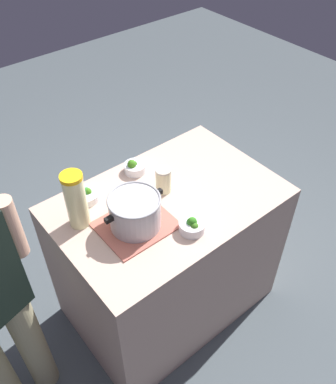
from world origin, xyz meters
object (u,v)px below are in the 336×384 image
Objects in this scene: broccoli_bowl_front at (135,167)px; broccoli_bowl_center at (192,225)px; broccoli_bowl_back at (86,195)px; cooking_pot at (135,211)px; lemonade_pitcher at (76,200)px; mason_jar at (163,180)px.

broccoli_bowl_center is (0.05, 0.53, 0.00)m from broccoli_bowl_front.
cooking_pot is at bearing 105.47° from broccoli_bowl_back.
broccoli_bowl_front is 0.96× the size of broccoli_bowl_center.
broccoli_bowl_front is 0.89× the size of broccoli_bowl_back.
lemonade_pitcher reaches higher than cooking_pot.
broccoli_bowl_back is at bearing -131.92° from lemonade_pitcher.
cooking_pot is at bearing 54.76° from broccoli_bowl_front.
mason_jar is 1.06× the size of broccoli_bowl_back.
broccoli_bowl_front reaches higher than broccoli_bowl_center.
broccoli_bowl_back is at bearing 3.92° from broccoli_bowl_front.
lemonade_pitcher is (0.20, -0.19, 0.06)m from cooking_pot.
broccoli_bowl_center is at bearing 84.96° from broccoli_bowl_front.
cooking_pot reaches higher than broccoli_bowl_back.
broccoli_bowl_back is at bearing -61.47° from broccoli_bowl_center.
broccoli_bowl_center is at bearing 76.85° from mason_jar.
mason_jar is at bearing 170.68° from lemonade_pitcher.
mason_jar is at bearing 149.96° from broccoli_bowl_back.
lemonade_pitcher is 0.21m from broccoli_bowl_back.
mason_jar is (-0.46, 0.08, -0.08)m from lemonade_pitcher.
lemonade_pitcher is 2.39× the size of broccoli_bowl_center.
lemonade_pitcher reaches higher than broccoli_bowl_front.
broccoli_bowl_center is (0.07, 0.31, -0.04)m from mason_jar.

